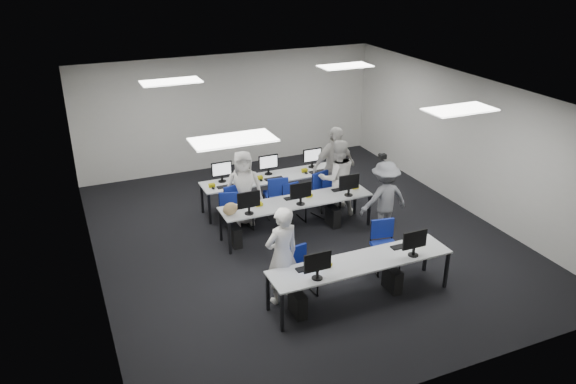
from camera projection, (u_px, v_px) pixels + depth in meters
name	position (u px, v px, depth m)	size (l,w,h in m)	color
room	(301.00, 169.00, 10.98)	(9.00, 9.02, 3.00)	black
ceiling_panels	(302.00, 94.00, 10.37)	(5.20, 4.60, 0.02)	white
desk_front	(361.00, 264.00, 9.29)	(3.20, 0.70, 0.73)	silver
desk_mid	(297.00, 203.00, 11.47)	(3.20, 0.70, 0.73)	silver
desk_back	(271.00, 179.00, 12.65)	(3.20, 0.70, 0.73)	silver
equipment_front	(351.00, 283.00, 9.34)	(2.51, 0.41, 1.19)	#0D2CA9
equipment_mid	(289.00, 219.00, 11.52)	(2.91, 0.41, 1.19)	white
equipment_back	(279.00, 190.00, 12.87)	(2.91, 0.41, 1.19)	white
chair_0	(301.00, 280.00, 9.60)	(0.47, 0.50, 0.85)	navy
chair_1	(385.00, 255.00, 10.31)	(0.54, 0.57, 0.93)	navy
chair_2	(239.00, 216.00, 11.79)	(0.54, 0.58, 0.93)	navy
chair_3	(294.00, 210.00, 12.16)	(0.43, 0.46, 0.82)	navy
chair_4	(326.00, 202.00, 12.41)	(0.59, 0.62, 0.95)	navy
chair_5	(229.00, 214.00, 11.92)	(0.54, 0.56, 0.85)	navy
chair_6	(276.00, 203.00, 12.38)	(0.53, 0.57, 0.96)	navy
chair_7	(329.00, 198.00, 12.66)	(0.56, 0.59, 0.88)	navy
handbag	(230.00, 209.00, 10.81)	(0.31, 0.20, 0.25)	#AA8058
student_0	(282.00, 255.00, 9.17)	(0.63, 0.42, 1.74)	beige
student_1	(337.00, 178.00, 12.22)	(0.84, 0.65, 1.73)	beige
student_2	(243.00, 188.00, 11.84)	(0.80, 0.52, 1.63)	beige
student_3	(334.00, 167.00, 12.59)	(1.10, 0.46, 1.88)	beige
photographer	(384.00, 199.00, 11.38)	(1.03, 0.59, 1.60)	slate
dslr_camera	(383.00, 157.00, 11.19)	(0.14, 0.18, 0.10)	black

